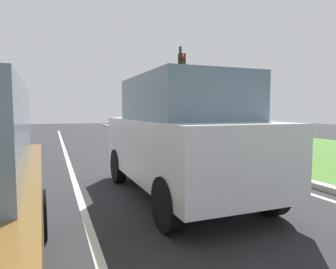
{
  "coord_description": "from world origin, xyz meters",
  "views": [
    {
      "loc": [
        -1.14,
        4.26,
        1.66
      ],
      "look_at": [
        0.89,
        9.56,
        1.2
      ],
      "focal_mm": 32.29,
      "sensor_mm": 36.0,
      "label": 1
    }
  ],
  "objects": [
    {
      "name": "lane_line_center",
      "position": [
        -0.7,
        14.0,
        0.0
      ],
      "size": [
        0.12,
        32.0,
        0.01
      ],
      "primitive_type": "cube",
      "color": "silver",
      "rests_on": "ground"
    },
    {
      "name": "grass_verge_right",
      "position": [
        8.5,
        14.0,
        0.03
      ],
      "size": [
        9.0,
        48.0,
        0.06
      ],
      "primitive_type": "cube",
      "color": "#47752D",
      "rests_on": "ground"
    },
    {
      "name": "car_suv_ahead",
      "position": [
        1.15,
        9.53,
        1.17
      ],
      "size": [
        2.02,
        4.53,
        2.28
      ],
      "rotation": [
        0.0,
        0.0,
        0.01
      ],
      "color": "silver",
      "rests_on": "ground"
    },
    {
      "name": "ground_plane",
      "position": [
        0.0,
        14.0,
        0.0
      ],
      "size": [
        60.0,
        60.0,
        0.0
      ],
      "primitive_type": "plane",
      "color": "#262628"
    },
    {
      "name": "curb_right",
      "position": [
        4.1,
        14.0,
        0.06
      ],
      "size": [
        0.24,
        48.0,
        0.12
      ],
      "primitive_type": "cube",
      "color": "#9E9B93",
      "rests_on": "ground"
    },
    {
      "name": "lane_line_right_edge",
      "position": [
        3.6,
        14.0,
        0.0
      ],
      "size": [
        0.12,
        32.0,
        0.01
      ],
      "primitive_type": "cube",
      "color": "silver",
      "rests_on": "ground"
    },
    {
      "name": "traffic_light_near_right",
      "position": [
        4.92,
        18.23,
        3.19
      ],
      "size": [
        0.32,
        0.5,
        4.82
      ],
      "color": "#2D2D2D",
      "rests_on": "ground"
    }
  ]
}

